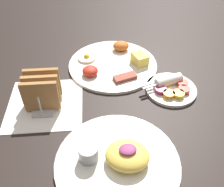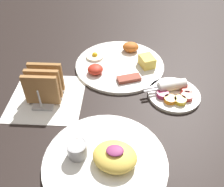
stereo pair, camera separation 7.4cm
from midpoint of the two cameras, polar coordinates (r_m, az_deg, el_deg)
name	(u,v)px [view 1 (the left image)]	position (r m, az deg, el deg)	size (l,w,h in m)	color
ground_plane	(119,106)	(0.74, -1.31, -3.10)	(3.00, 3.00, 0.00)	black
napkin_flat	(45,104)	(0.78, -17.64, -2.36)	(0.22, 0.22, 0.00)	white
plate_breakfast	(113,63)	(0.89, -2.15, 6.88)	(0.31, 0.31, 0.05)	white
plate_condiments	(171,88)	(0.80, 10.80, 1.22)	(0.18, 0.16, 0.04)	white
plate_foreground	(118,159)	(0.61, -2.12, -15.02)	(0.30, 0.30, 0.06)	white
toast_rack	(42,91)	(0.75, -18.42, 0.38)	(0.10, 0.12, 0.10)	#B7B7BC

